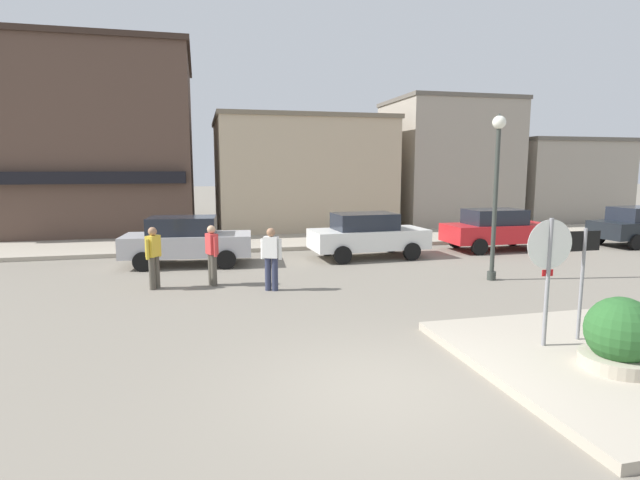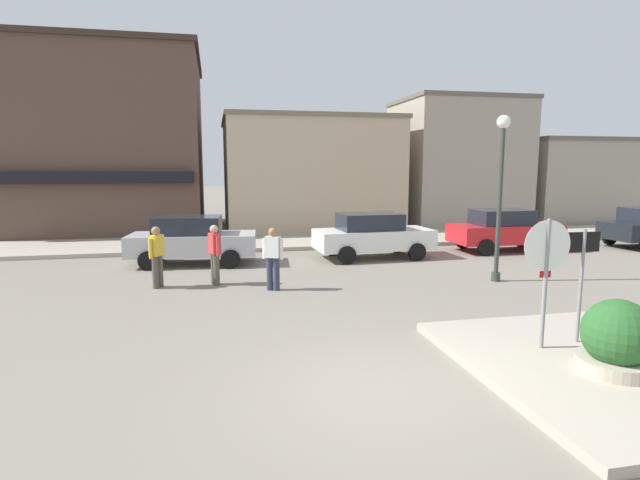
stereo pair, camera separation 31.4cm
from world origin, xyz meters
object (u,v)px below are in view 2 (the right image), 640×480
at_px(parked_car_nearest, 192,240).
at_px(pedestrian_crossing_far, 157,255).
at_px(parked_car_second, 372,235).
at_px(pedestrian_crossing_near, 215,253).
at_px(planter, 617,344).
at_px(one_way_sign, 581,274).
at_px(lamp_post, 501,173).
at_px(pedestrian_kerb_side, 273,257).
at_px(parked_car_third, 504,230).
at_px(stop_sign, 546,267).

relative_size(parked_car_nearest, pedestrian_crossing_far, 2.58).
xyz_separation_m(parked_car_second, pedestrian_crossing_near, (-5.34, -2.93, 0.06)).
bearing_deg(planter, one_way_sign, 74.63).
distance_m(lamp_post, pedestrian_kerb_side, 6.49).
xyz_separation_m(planter, pedestrian_kerb_side, (-4.27, 6.52, 0.31)).
bearing_deg(pedestrian_crossing_near, parked_car_third, 17.43).
relative_size(parked_car_second, pedestrian_crossing_near, 2.53).
height_order(parked_car_second, pedestrian_crossing_far, pedestrian_crossing_far).
distance_m(parked_car_nearest, pedestrian_kerb_side, 4.53).
bearing_deg(pedestrian_crossing_near, parked_car_nearest, 103.22).
height_order(one_way_sign, planter, one_way_sign).
xyz_separation_m(stop_sign, parked_car_third, (5.35, 9.69, -0.71)).
distance_m(lamp_post, parked_car_nearest, 9.57).
bearing_deg(one_way_sign, parked_car_second, 94.45).
bearing_deg(parked_car_second, pedestrian_kerb_side, -135.33).
bearing_deg(pedestrian_crossing_near, one_way_sign, -45.84).
xyz_separation_m(parked_car_third, pedestrian_kerb_side, (-9.18, -4.26, 0.06)).
height_order(parked_car_nearest, parked_car_third, same).
bearing_deg(lamp_post, parked_car_third, 56.00).
bearing_deg(parked_car_second, pedestrian_crossing_near, -151.26).
xyz_separation_m(one_way_sign, pedestrian_crossing_far, (-7.52, 6.19, -0.46)).
distance_m(stop_sign, pedestrian_crossing_near, 8.28).
bearing_deg(planter, parked_car_nearest, 121.52).
xyz_separation_m(stop_sign, parked_car_second, (0.06, 9.28, -0.71)).
distance_m(parked_car_second, pedestrian_crossing_far, 7.42).
xyz_separation_m(stop_sign, one_way_sign, (0.78, 0.12, -0.19)).
bearing_deg(parked_car_second, parked_car_third, 4.42).
distance_m(parked_car_nearest, pedestrian_crossing_far, 3.19).
relative_size(stop_sign, one_way_sign, 1.10).
relative_size(lamp_post, parked_car_second, 1.11).
height_order(one_way_sign, parked_car_nearest, one_way_sign).
distance_m(one_way_sign, pedestrian_kerb_side, 7.04).
xyz_separation_m(pedestrian_crossing_near, pedestrian_kerb_side, (1.45, -0.92, 0.00)).
bearing_deg(parked_car_second, one_way_sign, -85.55).
distance_m(stop_sign, parked_car_nearest, 11.18).
relative_size(lamp_post, pedestrian_crossing_far, 2.82).
height_order(parked_car_nearest, pedestrian_crossing_near, pedestrian_crossing_near).
bearing_deg(lamp_post, parked_car_nearest, 152.98).
distance_m(parked_car_third, pedestrian_crossing_far, 12.56).
bearing_deg(parked_car_nearest, pedestrian_kerb_side, -61.47).
distance_m(one_way_sign, lamp_post, 5.53).
bearing_deg(parked_car_third, lamp_post, -124.00).
height_order(lamp_post, pedestrian_kerb_side, lamp_post).
relative_size(stop_sign, parked_car_nearest, 0.55).
relative_size(parked_car_second, parked_car_third, 1.02).
bearing_deg(pedestrian_crossing_far, pedestrian_crossing_near, 1.45).
relative_size(parked_car_nearest, pedestrian_kerb_side, 2.58).
height_order(stop_sign, pedestrian_kerb_side, stop_sign).
distance_m(stop_sign, pedestrian_crossing_far, 9.26).
xyz_separation_m(pedestrian_crossing_far, pedestrian_kerb_side, (2.91, -0.88, 0.00)).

